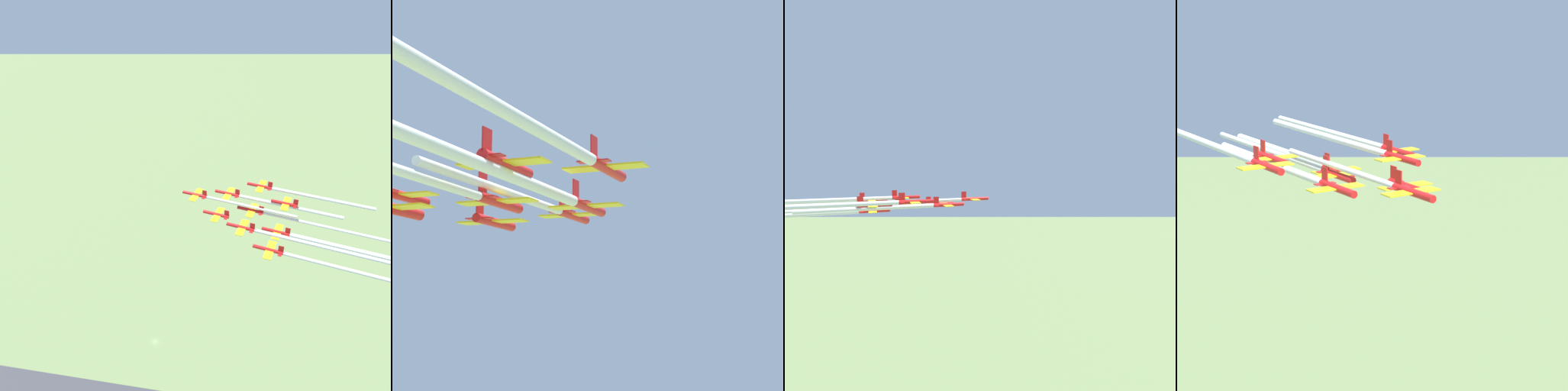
% 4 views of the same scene
% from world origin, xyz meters
% --- Properties ---
extents(jet_0, '(9.03, 8.81, 3.08)m').
position_xyz_m(jet_0, '(-27.02, 57.63, 163.60)').
color(jet_0, red).
extents(jet_1, '(9.03, 8.81, 3.08)m').
position_xyz_m(jet_1, '(-33.98, 67.41, 161.70)').
color(jet_1, red).
extents(jet_2, '(9.03, 8.81, 3.08)m').
position_xyz_m(jet_2, '(-38.95, 56.31, 162.92)').
color(jet_2, red).
extents(jet_3, '(9.03, 8.81, 3.08)m').
position_xyz_m(jet_3, '(-40.93, 77.19, 163.65)').
color(jet_3, red).
extents(jet_4, '(9.03, 8.81, 3.08)m').
position_xyz_m(jet_4, '(-45.90, 66.09, 162.22)').
color(jet_4, red).
extents(jet_5, '(9.03, 8.81, 3.08)m').
position_xyz_m(jet_5, '(-50.88, 54.98, 165.00)').
color(jet_5, red).
extents(jet_8, '(9.03, 8.81, 3.08)m').
position_xyz_m(jet_8, '(-57.83, 64.76, 163.82)').
color(jet_8, red).
extents(smoke_trail_0, '(29.49, 13.89, 0.93)m').
position_xyz_m(smoke_trail_0, '(-45.43, 65.87, 163.56)').
color(smoke_trail_0, white).
extents(smoke_trail_2, '(33.22, 15.74, 1.18)m').
position_xyz_m(smoke_trail_2, '(-59.17, 65.36, 162.88)').
color(smoke_trail_2, white).
extents(smoke_trail_5, '(32.38, 15.35, 1.16)m').
position_xyz_m(smoke_trail_5, '(-70.68, 63.85, 164.95)').
color(smoke_trail_5, white).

